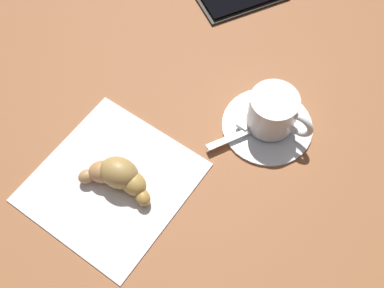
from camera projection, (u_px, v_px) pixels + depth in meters
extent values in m
plane|color=#9D5F38|center=(200.00, 144.00, 0.65)|extent=(1.80, 1.80, 0.00)
cylinder|color=white|center=(267.00, 125.00, 0.66)|extent=(0.13, 0.13, 0.01)
cylinder|color=white|center=(272.00, 111.00, 0.63)|extent=(0.07, 0.07, 0.05)
cylinder|color=black|center=(272.00, 111.00, 0.63)|extent=(0.05, 0.05, 0.00)
torus|color=white|center=(299.00, 125.00, 0.62)|extent=(0.02, 0.04, 0.04)
cube|color=silver|center=(244.00, 133.00, 0.65)|extent=(0.11, 0.04, 0.00)
ellipsoid|color=silver|center=(288.00, 114.00, 0.66)|extent=(0.03, 0.03, 0.01)
cube|color=white|center=(255.00, 112.00, 0.66)|extent=(0.07, 0.03, 0.01)
cube|color=white|center=(112.00, 182.00, 0.62)|extent=(0.23, 0.22, 0.00)
ellipsoid|color=#B78842|center=(143.00, 198.00, 0.60)|extent=(0.02, 0.03, 0.02)
ellipsoid|color=tan|center=(133.00, 183.00, 0.60)|extent=(0.03, 0.04, 0.03)
ellipsoid|color=tan|center=(119.00, 173.00, 0.60)|extent=(0.06, 0.06, 0.04)
ellipsoid|color=tan|center=(103.00, 172.00, 0.61)|extent=(0.05, 0.05, 0.03)
ellipsoid|color=tan|center=(87.00, 176.00, 0.61)|extent=(0.03, 0.03, 0.02)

